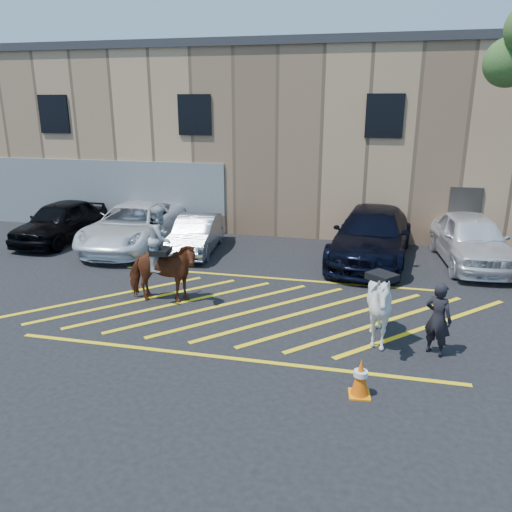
% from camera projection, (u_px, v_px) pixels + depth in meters
% --- Properties ---
extents(ground, '(90.00, 90.00, 0.00)m').
position_uv_depth(ground, '(257.00, 306.00, 12.90)').
color(ground, black).
rests_on(ground, ground).
extents(car_black_suv, '(1.90, 4.51, 1.52)m').
position_uv_depth(car_black_suv, '(61.00, 221.00, 18.84)').
color(car_black_suv, black).
rests_on(car_black_suv, ground).
extents(car_white_pickup, '(2.85, 5.67, 1.54)m').
position_uv_depth(car_white_pickup, '(134.00, 226.00, 18.09)').
color(car_white_pickup, white).
rests_on(car_white_pickup, ground).
extents(car_silver_sedan, '(1.69, 3.93, 1.26)m').
position_uv_depth(car_silver_sedan, '(197.00, 234.00, 17.50)').
color(car_silver_sedan, gray).
rests_on(car_silver_sedan, ground).
extents(car_blue_suv, '(3.00, 6.03, 1.68)m').
position_uv_depth(car_blue_suv, '(372.00, 235.00, 16.52)').
color(car_blue_suv, black).
rests_on(car_blue_suv, ground).
extents(car_white_suv, '(2.38, 4.98, 1.64)m').
position_uv_depth(car_white_suv, '(471.00, 239.00, 16.11)').
color(car_white_suv, white).
rests_on(car_white_suv, ground).
extents(handler, '(0.69, 0.63, 1.58)m').
position_uv_depth(handler, '(438.00, 319.00, 10.25)').
color(handler, black).
rests_on(handler, ground).
extents(warehouse, '(32.42, 10.20, 7.30)m').
position_uv_depth(warehouse, '(314.00, 134.00, 23.00)').
color(warehouse, tan).
rests_on(warehouse, ground).
extents(hatching_zone, '(12.60, 5.12, 0.01)m').
position_uv_depth(hatching_zone, '(254.00, 311.00, 12.62)').
color(hatching_zone, yellow).
rests_on(hatching_zone, ground).
extents(mounted_bay, '(2.02, 1.06, 2.58)m').
position_uv_depth(mounted_bay, '(162.00, 264.00, 12.90)').
color(mounted_bay, maroon).
rests_on(mounted_bay, ground).
extents(saddled_white, '(2.11, 2.13, 1.75)m').
position_uv_depth(saddled_white, '(380.00, 307.00, 10.64)').
color(saddled_white, silver).
rests_on(saddled_white, ground).
extents(traffic_cone, '(0.42, 0.42, 0.73)m').
position_uv_depth(traffic_cone, '(360.00, 377.00, 8.88)').
color(traffic_cone, orange).
rests_on(traffic_cone, ground).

